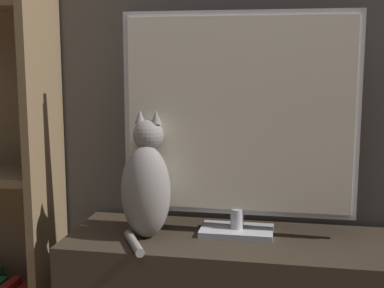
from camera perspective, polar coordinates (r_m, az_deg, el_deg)
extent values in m
cube|color=#B7B7BC|center=(1.83, 4.80, -9.23)|extent=(0.24, 0.15, 0.02)
cylinder|color=#B7B7BC|center=(1.82, 4.82, -7.92)|extent=(0.04, 0.04, 0.07)
cube|color=#B7B7BC|center=(1.76, 5.00, 3.13)|extent=(0.77, 0.02, 0.67)
cube|color=silver|center=(1.74, 4.95, 3.09)|extent=(0.73, 0.01, 0.63)
ellipsoid|color=gray|center=(1.76, -4.95, -5.08)|extent=(0.18, 0.16, 0.31)
ellipsoid|color=black|center=(1.81, -4.32, -5.16)|extent=(0.10, 0.06, 0.17)
sphere|color=gray|center=(1.75, -4.68, 0.95)|extent=(0.11, 0.11, 0.10)
cone|color=gray|center=(1.76, -5.56, 2.94)|extent=(0.04, 0.04, 0.04)
cone|color=gray|center=(1.74, -3.85, 2.89)|extent=(0.04, 0.04, 0.04)
cylinder|color=gray|center=(1.71, -6.22, -10.47)|extent=(0.11, 0.18, 0.03)
cube|color=brown|center=(1.97, -15.75, 5.27)|extent=(0.03, 0.28, 1.87)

